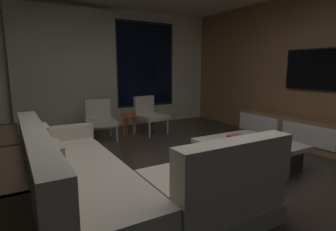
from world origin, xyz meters
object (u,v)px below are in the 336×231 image
(sectional_couch, at_px, (109,182))
(side_stool, at_px, (128,118))
(coffee_table, at_px, (249,154))
(mounted_tv, at_px, (319,69))
(accent_chair_near_window, at_px, (149,113))
(media_console, at_px, (318,136))
(book_stack_on_coffee_table, at_px, (237,138))
(accent_chair_by_curtain, at_px, (100,118))

(sectional_couch, relative_size, side_stool, 5.43)
(coffee_table, relative_size, mounted_tv, 0.95)
(side_stool, relative_size, mounted_tv, 0.38)
(coffee_table, xyz_separation_m, side_stool, (-0.79, 2.46, 0.19))
(sectional_couch, bearing_deg, accent_chair_near_window, 56.78)
(sectional_couch, bearing_deg, media_console, 1.82)
(coffee_table, xyz_separation_m, book_stack_on_coffee_table, (-0.12, 0.12, 0.21))
(side_stool, bearing_deg, mounted_tv, -42.17)
(sectional_couch, height_order, media_console, sectional_couch)
(accent_chair_near_window, bearing_deg, mounted_tv, -48.83)
(book_stack_on_coffee_table, bearing_deg, accent_chair_by_curtain, 117.62)
(accent_chair_near_window, xyz_separation_m, mounted_tv, (2.07, -2.36, 0.92))
(coffee_table, height_order, side_stool, side_stool)
(accent_chair_near_window, relative_size, side_stool, 1.70)
(coffee_table, relative_size, book_stack_on_coffee_table, 4.78)
(sectional_couch, distance_m, side_stool, 2.92)
(sectional_couch, relative_size, mounted_tv, 2.05)
(sectional_couch, distance_m, mounted_tv, 3.98)
(book_stack_on_coffee_table, xyz_separation_m, accent_chair_near_window, (-0.19, 2.40, 0.04))
(accent_chair_near_window, xyz_separation_m, accent_chair_by_curtain, (-1.06, -0.03, 0.00))
(sectional_couch, xyz_separation_m, book_stack_on_coffee_table, (1.94, 0.28, 0.11))
(book_stack_on_coffee_table, relative_size, mounted_tv, 0.20)
(media_console, xyz_separation_m, mounted_tv, (0.18, 0.20, 1.10))
(media_console, bearing_deg, mounted_tv, 47.53)
(accent_chair_near_window, height_order, mounted_tv, mounted_tv)
(coffee_table, bearing_deg, sectional_couch, -175.57)
(side_stool, height_order, media_console, media_console)
(book_stack_on_coffee_table, xyz_separation_m, media_console, (1.70, -0.16, -0.15))
(accent_chair_by_curtain, relative_size, side_stool, 1.70)
(mounted_tv, bearing_deg, book_stack_on_coffee_table, -178.90)
(side_stool, distance_m, mounted_tv, 3.58)
(side_stool, bearing_deg, media_console, -46.62)
(book_stack_on_coffee_table, bearing_deg, sectional_couch, -171.86)
(sectional_couch, relative_size, accent_chair_by_curtain, 3.21)
(book_stack_on_coffee_table, height_order, accent_chair_by_curtain, accent_chair_by_curtain)
(sectional_couch, bearing_deg, book_stack_on_coffee_table, 8.14)
(book_stack_on_coffee_table, relative_size, accent_chair_by_curtain, 0.31)
(side_stool, distance_m, media_console, 3.45)
(media_console, bearing_deg, accent_chair_near_window, 126.36)
(book_stack_on_coffee_table, bearing_deg, accent_chair_near_window, 94.42)
(sectional_couch, bearing_deg, coffee_table, 4.43)
(side_stool, xyz_separation_m, media_console, (2.37, -2.51, -0.12))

